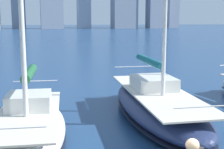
% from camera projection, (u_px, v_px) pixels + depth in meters
% --- Properties ---
extents(sailboat_teal, '(3.53, 9.40, 10.27)m').
position_uv_depth(sailboat_teal, '(157.00, 104.00, 13.62)').
color(sailboat_teal, navy).
rests_on(sailboat_teal, ground).
extents(sailboat_forest, '(3.15, 6.79, 12.21)m').
position_uv_depth(sailboat_forest, '(29.00, 126.00, 10.58)').
color(sailboat_forest, silver).
rests_on(sailboat_forest, ground).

